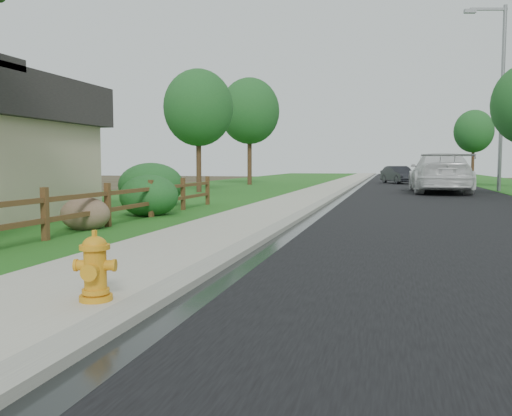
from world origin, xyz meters
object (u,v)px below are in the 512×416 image
(fire_hydrant, at_px, (95,268))
(dark_car_mid, at_px, (445,174))
(ranch_fence, at_px, (79,207))
(streetlight, at_px, (499,87))
(white_suv, at_px, (440,173))

(fire_hydrant, height_order, dark_car_mid, dark_car_mid)
(ranch_fence, bearing_deg, fire_hydrant, -56.49)
(dark_car_mid, xyz_separation_m, streetlight, (1.62, -11.19, 4.96))
(dark_car_mid, bearing_deg, ranch_fence, 52.76)
(fire_hydrant, relative_size, streetlight, 0.08)
(ranch_fence, distance_m, white_suv, 21.69)
(ranch_fence, relative_size, white_suv, 2.38)
(white_suv, bearing_deg, ranch_fence, 64.24)
(ranch_fence, bearing_deg, streetlight, 61.02)
(fire_hydrant, relative_size, dark_car_mid, 0.18)
(dark_car_mid, bearing_deg, fire_hydrant, 60.04)
(fire_hydrant, relative_size, white_suv, 0.11)
(dark_car_mid, distance_m, streetlight, 12.35)
(ranch_fence, relative_size, fire_hydrant, 22.36)
(ranch_fence, distance_m, fire_hydrant, 6.34)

